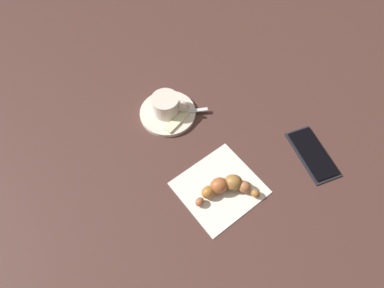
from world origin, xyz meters
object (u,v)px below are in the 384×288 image
at_px(saucer, 168,113).
at_px(cell_phone, 313,154).
at_px(espresso_cup, 166,105).
at_px(teaspoon, 172,113).
at_px(sugar_packet, 177,121).
at_px(croissant, 226,187).
at_px(napkin, 220,188).

relative_size(saucer, cell_phone, 0.88).
bearing_deg(espresso_cup, teaspoon, -167.43).
xyz_separation_m(sugar_packet, croissant, (-0.20, 0.03, 0.01)).
relative_size(sugar_packet, croissant, 0.56).
xyz_separation_m(saucer, espresso_cup, (0.00, -0.00, 0.03)).
relative_size(saucer, croissant, 1.09).
bearing_deg(teaspoon, saucer, 17.88).
distance_m(croissant, cell_phone, 0.22).
bearing_deg(teaspoon, sugar_packet, 168.44).
height_order(espresso_cup, teaspoon, espresso_cup).
distance_m(teaspoon, napkin, 0.22).
height_order(teaspoon, sugar_packet, teaspoon).
relative_size(saucer, teaspoon, 1.12).
xyz_separation_m(teaspoon, croissant, (-0.23, 0.03, 0.01)).
bearing_deg(croissant, cell_phone, -105.46).
distance_m(saucer, cell_phone, 0.36).
distance_m(teaspoon, sugar_packet, 0.03).
distance_m(espresso_cup, croissant, 0.25).
xyz_separation_m(espresso_cup, sugar_packet, (-0.04, 0.00, -0.02)).
xyz_separation_m(teaspoon, cell_phone, (-0.29, -0.18, -0.01)).
bearing_deg(teaspoon, croissant, 172.16).
bearing_deg(croissant, saucer, -6.63).
relative_size(espresso_cup, croissant, 0.63).
height_order(napkin, cell_phone, cell_phone).
xyz_separation_m(saucer, napkin, (-0.23, 0.03, -0.00)).
xyz_separation_m(espresso_cup, teaspoon, (-0.02, -0.00, -0.02)).
distance_m(saucer, teaspoon, 0.01).
distance_m(espresso_cup, napkin, 0.24).
relative_size(napkin, cell_phone, 1.06).
height_order(espresso_cup, sugar_packet, espresso_cup).
relative_size(sugar_packet, cell_phone, 0.45).
bearing_deg(espresso_cup, sugar_packet, 177.01).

